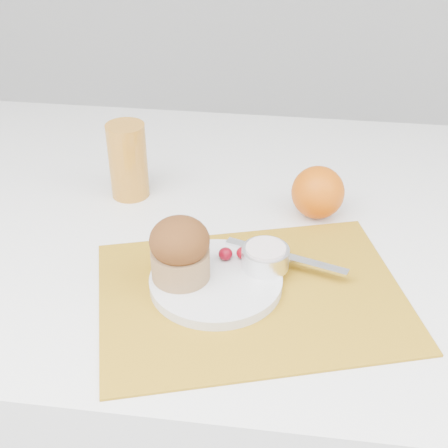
# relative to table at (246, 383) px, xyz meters

# --- Properties ---
(table) EXTENTS (1.20, 0.80, 0.75)m
(table) POSITION_rel_table_xyz_m (0.00, 0.00, 0.00)
(table) COLOR white
(table) RESTS_ON ground
(placemat) EXTENTS (0.47, 0.40, 0.00)m
(placemat) POSITION_rel_table_xyz_m (0.02, -0.19, 0.38)
(placemat) COLOR #AF7D18
(placemat) RESTS_ON table
(plate) EXTENTS (0.22, 0.22, 0.01)m
(plate) POSITION_rel_table_xyz_m (-0.03, -0.18, 0.39)
(plate) COLOR silver
(plate) RESTS_ON placemat
(ramekin) EXTENTS (0.08, 0.08, 0.03)m
(ramekin) POSITION_rel_table_xyz_m (0.03, -0.14, 0.41)
(ramekin) COLOR white
(ramekin) RESTS_ON plate
(cream) EXTENTS (0.06, 0.06, 0.01)m
(cream) POSITION_rel_table_xyz_m (0.03, -0.14, 0.42)
(cream) COLOR silver
(cream) RESTS_ON ramekin
(raspberry_near) EXTENTS (0.02, 0.02, 0.02)m
(raspberry_near) POSITION_rel_table_xyz_m (-0.02, -0.14, 0.40)
(raspberry_near) COLOR #50020C
(raspberry_near) RESTS_ON plate
(raspberry_far) EXTENTS (0.02, 0.02, 0.02)m
(raspberry_far) POSITION_rel_table_xyz_m (0.00, -0.13, 0.40)
(raspberry_far) COLOR #60020B
(raspberry_far) RESTS_ON plate
(butter_knife) EXTENTS (0.17, 0.07, 0.00)m
(butter_knife) POSITION_rel_table_xyz_m (0.06, -0.12, 0.39)
(butter_knife) COLOR silver
(butter_knife) RESTS_ON plate
(orange) EXTENTS (0.08, 0.08, 0.08)m
(orange) POSITION_rel_table_xyz_m (0.10, 0.02, 0.42)
(orange) COLOR #D75B07
(orange) RESTS_ON table
(juice_glass) EXTENTS (0.08, 0.08, 0.13)m
(juice_glass) POSITION_rel_table_xyz_m (-0.20, 0.05, 0.44)
(juice_glass) COLOR #C37D24
(juice_glass) RESTS_ON table
(muffin) EXTENTS (0.08, 0.08, 0.09)m
(muffin) POSITION_rel_table_xyz_m (-0.07, -0.18, 0.44)
(muffin) COLOR #A77E51
(muffin) RESTS_ON plate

